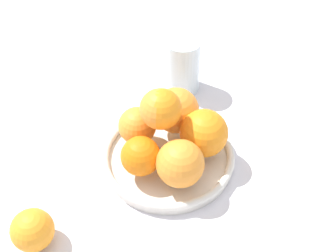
% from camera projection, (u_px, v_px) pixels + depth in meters
% --- Properties ---
extents(ground_plane, '(4.00, 4.00, 0.00)m').
position_uv_depth(ground_plane, '(168.00, 162.00, 0.84)').
color(ground_plane, silver).
extents(fruit_bowl, '(0.24, 0.24, 0.03)m').
position_uv_depth(fruit_bowl, '(168.00, 157.00, 0.83)').
color(fruit_bowl, silver).
rests_on(fruit_bowl, ground_plane).
extents(orange_pile, '(0.19, 0.20, 0.13)m').
position_uv_depth(orange_pile, '(172.00, 130.00, 0.79)').
color(orange_pile, orange).
rests_on(orange_pile, fruit_bowl).
extents(stray_orange, '(0.07, 0.07, 0.07)m').
position_uv_depth(stray_orange, '(32.00, 230.00, 0.70)').
color(stray_orange, orange).
rests_on(stray_orange, ground_plane).
extents(drinking_glass, '(0.07, 0.07, 0.12)m').
position_uv_depth(drinking_glass, '(182.00, 65.00, 0.94)').
color(drinking_glass, silver).
rests_on(drinking_glass, ground_plane).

